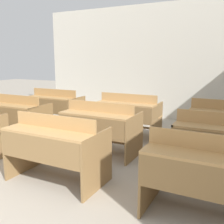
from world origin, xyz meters
TOP-DOWN VIEW (x-y plane):
  - wall_back at (0.00, 6.10)m, footprint 7.12×0.06m
  - bench_front_center at (0.00, 1.66)m, footprint 1.26×0.72m
  - bench_front_right at (1.91, 1.67)m, footprint 1.26×0.72m
  - bench_second_left at (-1.96, 2.83)m, footprint 1.26×0.72m
  - bench_second_center at (0.00, 2.84)m, footprint 1.26×0.72m
  - bench_second_right at (1.93, 2.83)m, footprint 1.26×0.72m
  - bench_third_left at (-1.94, 4.02)m, footprint 1.26×0.72m
  - bench_third_center at (-0.00, 4.03)m, footprint 1.26×0.72m

SIDE VIEW (x-z plane):
  - bench_front_center at x=0.00m, z-range 0.04..0.94m
  - bench_front_right at x=1.91m, z-range 0.04..0.94m
  - bench_second_left at x=-1.96m, z-range 0.04..0.94m
  - bench_second_center at x=0.00m, z-range 0.04..0.94m
  - bench_second_right at x=1.93m, z-range 0.04..0.94m
  - bench_third_left at x=-1.94m, z-range 0.04..0.94m
  - bench_third_center at x=0.00m, z-range 0.04..0.94m
  - wall_back at x=0.00m, z-range 0.00..3.07m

